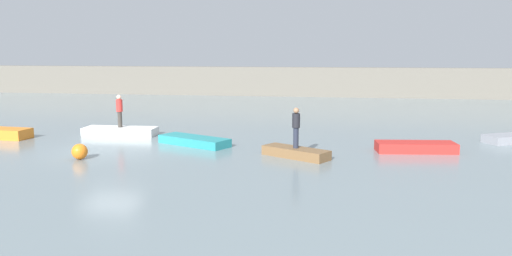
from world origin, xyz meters
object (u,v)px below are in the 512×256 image
rowboat_grey (512,138)px  rowboat_brown (296,153)px  rowboat_white (120,131)px  person_red_shirt (120,109)px  rowboat_red (416,147)px  rowboat_teal (194,141)px  mooring_buoy (80,152)px  person_dark_shirt (296,126)px

rowboat_grey → rowboat_brown: bearing=179.3°
rowboat_white → person_red_shirt: (0.00, 0.00, 1.14)m
rowboat_brown → rowboat_red: 5.39m
rowboat_red → rowboat_grey: bearing=25.5°
rowboat_white → rowboat_grey: 19.33m
rowboat_teal → rowboat_grey: size_ratio=1.29×
rowboat_red → mooring_buoy: size_ratio=5.28×
rowboat_grey → person_dark_shirt: (-9.91, -4.99, 1.12)m
mooring_buoy → rowboat_grey: bearing=20.0°
rowboat_white → person_dark_shirt: (9.39, -4.03, 1.11)m
rowboat_teal → person_dark_shirt: bearing=4.1°
mooring_buoy → person_red_shirt: bearing=98.3°
rowboat_teal → rowboat_grey: 15.08m
person_red_shirt → person_dark_shirt: size_ratio=1.01×
rowboat_brown → person_red_shirt: (-9.39, 4.03, 1.15)m
rowboat_teal → person_dark_shirt: person_dark_shirt is taller
rowboat_white → person_dark_shirt: bearing=-24.9°
rowboat_white → person_red_shirt: size_ratio=2.21×
rowboat_teal → rowboat_grey: (14.77, 3.01, 0.00)m
rowboat_grey → person_red_shirt: size_ratio=1.63×
rowboat_white → person_red_shirt: bearing=88.3°
rowboat_white → rowboat_brown: rowboat_white is taller
person_dark_shirt → mooring_buoy: (-8.55, -1.74, -1.00)m
rowboat_grey → person_red_shirt: bearing=155.4°
rowboat_grey → mooring_buoy: mooring_buoy is taller
mooring_buoy → rowboat_teal: bearing=45.3°
person_dark_shirt → rowboat_teal: bearing=157.8°
rowboat_red → rowboat_grey: (4.88, 3.05, -0.02)m
rowboat_red → mooring_buoy: 14.06m
rowboat_white → rowboat_grey: (19.30, 0.97, -0.01)m
rowboat_teal → rowboat_grey: rowboat_grey is taller
rowboat_grey → rowboat_red: bearing=-175.5°
rowboat_red → person_red_shirt: size_ratio=1.98×
rowboat_white → rowboat_red: bearing=-9.9°
rowboat_brown → mooring_buoy: mooring_buoy is taller
person_dark_shirt → person_red_shirt: bearing=156.8°
person_dark_shirt → rowboat_grey: bearing=26.7°
rowboat_red → person_red_shirt: person_red_shirt is taller
person_red_shirt → rowboat_teal: bearing=-24.3°
rowboat_red → person_dark_shirt: size_ratio=2.01×
rowboat_white → mooring_buoy: mooring_buoy is taller
rowboat_brown → person_red_shirt: bearing=-172.3°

